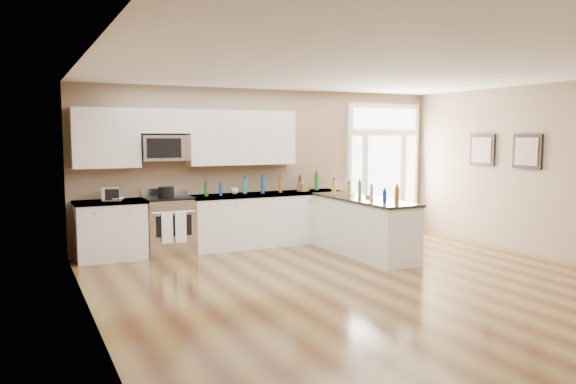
{
  "coord_description": "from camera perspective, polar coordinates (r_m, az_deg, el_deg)",
  "views": [
    {
      "loc": [
        -4.19,
        -5.43,
        1.97
      ],
      "look_at": [
        -0.56,
        2.0,
        1.13
      ],
      "focal_mm": 35.0,
      "sensor_mm": 36.0,
      "label": 1
    }
  ],
  "objects": [
    {
      "name": "wall_art_near",
      "position": [
        10.82,
        19.12,
        4.05
      ],
      "size": [
        0.05,
        0.58,
        0.58
      ],
      "color": "black",
      "rests_on": "room_shell"
    },
    {
      "name": "kitchen_range",
      "position": [
        9.52,
        -11.98,
        -3.34
      ],
      "size": [
        0.78,
        0.69,
        1.08
      ],
      "color": "silver",
      "rests_on": "ground"
    },
    {
      "name": "back_cabinet_right",
      "position": [
        10.09,
        -2.12,
        -2.93
      ],
      "size": [
        2.85,
        0.66,
        0.94
      ],
      "color": "silver",
      "rests_on": "ground"
    },
    {
      "name": "cardboard_box",
      "position": [
        10.35,
        1.56,
        0.51
      ],
      "size": [
        0.23,
        0.2,
        0.15
      ],
      "primitive_type": "cube",
      "rotation": [
        0.0,
        0.0,
        0.39
      ],
      "color": "brown",
      "rests_on": "back_cabinet_right"
    },
    {
      "name": "upper_cabinet_left",
      "position": [
        9.36,
        -18.03,
        5.24
      ],
      "size": [
        1.04,
        0.33,
        0.95
      ],
      "primitive_type": "cube",
      "color": "silver",
      "rests_on": "room_shell"
    },
    {
      "name": "stockpot",
      "position": [
        9.35,
        -12.28,
        0.01
      ],
      "size": [
        0.33,
        0.33,
        0.2
      ],
      "primitive_type": "cylinder",
      "rotation": [
        0.0,
        0.0,
        -0.35
      ],
      "color": "black",
      "rests_on": "kitchen_range"
    },
    {
      "name": "upper_cabinet_right",
      "position": [
        9.95,
        -4.69,
        5.52
      ],
      "size": [
        1.94,
        0.33,
        0.95
      ],
      "primitive_type": "cube",
      "color": "silver",
      "rests_on": "room_shell"
    },
    {
      "name": "cup_counter",
      "position": [
        9.88,
        -5.46,
        0.1
      ],
      "size": [
        0.14,
        0.14,
        0.11
      ],
      "primitive_type": "imported",
      "rotation": [
        0.0,
        0.0,
        0.01
      ],
      "color": "white",
      "rests_on": "back_cabinet_right"
    },
    {
      "name": "upper_cabinet_short",
      "position": [
        9.54,
        -12.51,
        7.05
      ],
      "size": [
        0.82,
        0.33,
        0.4
      ],
      "primitive_type": "cube",
      "color": "silver",
      "rests_on": "room_shell"
    },
    {
      "name": "room_shell",
      "position": [
        6.87,
        11.65,
        3.51
      ],
      "size": [
        8.0,
        8.0,
        8.0
      ],
      "color": "#8F755A",
      "rests_on": "ground"
    },
    {
      "name": "bowl_left",
      "position": [
        9.2,
        -17.01,
        -0.72
      ],
      "size": [
        0.25,
        0.25,
        0.05
      ],
      "primitive_type": "imported",
      "rotation": [
        0.0,
        0.0,
        0.21
      ],
      "color": "white",
      "rests_on": "back_cabinet_left"
    },
    {
      "name": "toaster_oven",
      "position": [
        9.22,
        -17.56,
        -0.17
      ],
      "size": [
        0.31,
        0.26,
        0.23
      ],
      "primitive_type": "cube",
      "rotation": [
        0.0,
        0.0,
        -0.22
      ],
      "color": "silver",
      "rests_on": "back_cabinet_left"
    },
    {
      "name": "ground",
      "position": [
        7.14,
        11.37,
        -10.33
      ],
      "size": [
        8.0,
        8.0,
        0.0
      ],
      "primitive_type": "plane",
      "color": "#4B2A15"
    },
    {
      "name": "entry_door",
      "position": [
        11.58,
        9.66,
        2.41
      ],
      "size": [
        1.7,
        0.1,
        2.6
      ],
      "color": "white",
      "rests_on": "ground"
    },
    {
      "name": "back_cabinet_left",
      "position": [
        9.35,
        -17.56,
        -3.9
      ],
      "size": [
        1.1,
        0.66,
        0.94
      ],
      "color": "silver",
      "rests_on": "ground"
    },
    {
      "name": "microwave",
      "position": [
        9.5,
        -12.4,
        4.4
      ],
      "size": [
        0.78,
        0.41,
        0.42
      ],
      "color": "silver",
      "rests_on": "room_shell"
    },
    {
      "name": "counter_bottles",
      "position": [
        9.72,
        2.0,
        0.47
      ],
      "size": [
        2.34,
        2.45,
        0.32
      ],
      "color": "#19591E",
      "rests_on": "back_cabinet_right"
    },
    {
      "name": "bowl_peninsula",
      "position": [
        9.33,
        8.2,
        -0.45
      ],
      "size": [
        0.16,
        0.16,
        0.05
      ],
      "primitive_type": "imported",
      "rotation": [
        0.0,
        0.0,
        0.07
      ],
      "color": "white",
      "rests_on": "peninsula_cabinet"
    },
    {
      "name": "peninsula_cabinet",
      "position": [
        9.35,
        7.59,
        -3.7
      ],
      "size": [
        0.69,
        2.32,
        0.94
      ],
      "color": "silver",
      "rests_on": "ground"
    },
    {
      "name": "wall_art_far",
      "position": [
        10.14,
        23.13,
        3.81
      ],
      "size": [
        0.05,
        0.58,
        0.58
      ],
      "color": "black",
      "rests_on": "room_shell"
    }
  ]
}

